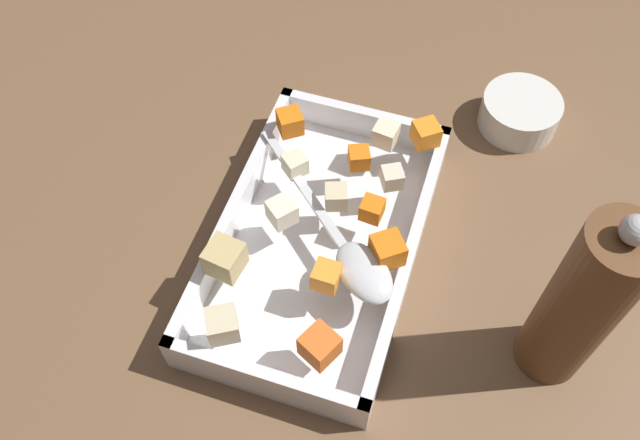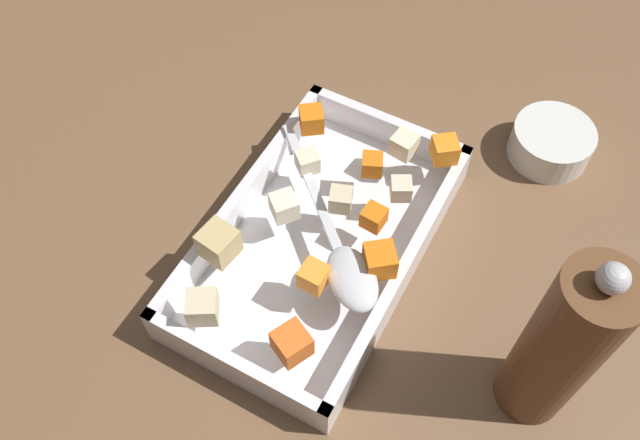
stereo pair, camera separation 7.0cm
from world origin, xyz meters
The scene contains 19 objects.
ground_plane centered at (0.00, 0.00, 0.00)m, with size 4.00×4.00×0.00m, color brown.
baking_dish centered at (0.01, -0.02, 0.02)m, with size 0.35×0.21×0.05m.
carrot_chunk_under_handle centered at (0.07, 0.01, 0.07)m, with size 0.03×0.03×0.03m, color orange.
carrot_chunk_near_spoon centered at (-0.11, -0.09, 0.07)m, with size 0.03×0.03×0.03m, color orange.
carrot_chunk_corner_sw centered at (0.02, 0.06, 0.07)m, with size 0.03×0.03×0.03m, color orange.
carrot_chunk_heap_side centered at (-0.14, 0.06, 0.07)m, with size 0.03×0.03×0.03m, color orange.
carrot_chunk_front_center centered at (-0.08, 0.00, 0.07)m, with size 0.02×0.02×0.02m, color orange.
carrot_chunk_corner_ne centered at (0.14, 0.03, 0.07)m, with size 0.03×0.03×0.03m, color orange.
carrot_chunk_mid_left centered at (-0.02, 0.03, 0.07)m, with size 0.02×0.02×0.02m, color orange.
potato_chunk_corner_se centered at (-0.12, 0.02, 0.07)m, with size 0.03×0.03×0.03m, color beige.
potato_chunk_near_right centered at (0.08, -0.09, 0.07)m, with size 0.03×0.03×0.03m, color tan.
potato_chunk_corner_nw centered at (-0.02, -0.01, 0.07)m, with size 0.02×0.02×0.02m, color beige.
potato_chunk_center centered at (0.15, -0.07, 0.07)m, with size 0.03×0.03×0.03m, color beige.
potato_chunk_heap_top centered at (-0.05, -0.06, 0.07)m, with size 0.02×0.02×0.02m, color beige.
parsnip_chunk_rim_edge centered at (0.01, -0.06, 0.07)m, with size 0.03×0.03×0.03m, color silver.
parsnip_chunk_far_left centered at (-0.07, 0.04, 0.07)m, with size 0.02×0.02×0.02m, color beige.
serving_spoon centered at (0.04, 0.03, 0.06)m, with size 0.19×0.21×0.02m.
pepper_mill centered at (0.05, 0.24, 0.11)m, with size 0.07×0.07×0.25m.
small_prep_bowl centered at (-0.25, 0.16, 0.02)m, with size 0.10×0.10×0.04m, color silver.
Camera 1 is at (0.37, 0.10, 0.65)m, focal length 38.12 mm.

